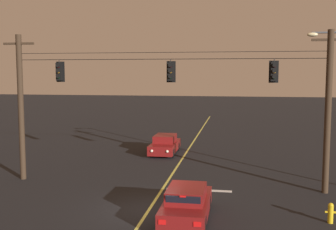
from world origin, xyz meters
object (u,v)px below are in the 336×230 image
(traffic_light_leftmost, at_px, (59,72))
(fire_hydrant, at_px, (331,212))
(car_waiting_near_lane, at_px, (187,204))
(traffic_light_centre, at_px, (274,72))
(traffic_light_left_inner, at_px, (171,72))
(car_oncoming_lead, at_px, (165,145))

(traffic_light_leftmost, height_order, fire_hydrant, traffic_light_leftmost)
(car_waiting_near_lane, bearing_deg, traffic_light_centre, 52.59)
(traffic_light_left_inner, relative_size, car_oncoming_lead, 0.28)
(car_oncoming_lead, bearing_deg, traffic_light_left_inner, -78.03)
(traffic_light_leftmost, distance_m, car_oncoming_lead, 11.30)
(traffic_light_centre, bearing_deg, car_oncoming_lead, 128.86)
(traffic_light_centre, relative_size, fire_hydrant, 1.45)
(traffic_light_centre, height_order, car_oncoming_lead, traffic_light_centre)
(car_waiting_near_lane, bearing_deg, traffic_light_left_inner, 106.70)
(traffic_light_leftmost, height_order, traffic_light_left_inner, same)
(traffic_light_left_inner, xyz_separation_m, fire_hydrant, (7.29, -4.42, -5.69))
(traffic_light_leftmost, relative_size, car_waiting_near_lane, 0.28)
(traffic_light_centre, bearing_deg, fire_hydrant, -65.52)
(traffic_light_centre, relative_size, car_waiting_near_lane, 0.28)
(traffic_light_leftmost, height_order, car_oncoming_lead, traffic_light_leftmost)
(car_waiting_near_lane, bearing_deg, traffic_light_leftmost, 147.22)
(traffic_light_left_inner, relative_size, traffic_light_centre, 1.00)
(traffic_light_centre, bearing_deg, traffic_light_leftmost, 180.00)
(car_oncoming_lead, bearing_deg, car_waiting_near_lane, -76.31)
(car_waiting_near_lane, height_order, car_oncoming_lead, same)
(traffic_light_centre, distance_m, car_waiting_near_lane, 8.30)
(traffic_light_left_inner, height_order, car_oncoming_lead, traffic_light_left_inner)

